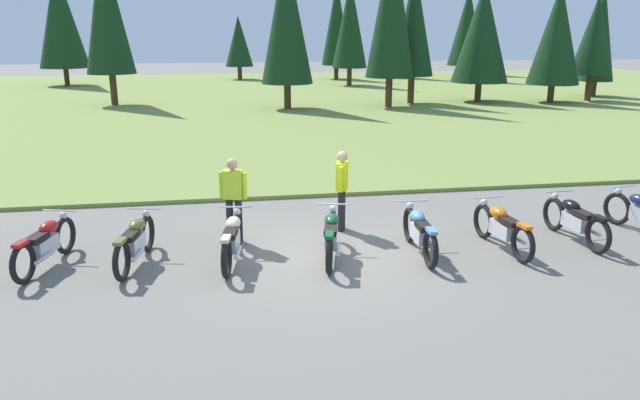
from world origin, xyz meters
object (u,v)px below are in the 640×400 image
motorcycle_red (45,243)px  motorcycle_cream (232,239)px  motorcycle_olive (135,241)px  rider_with_back_turned (233,195)px  rider_in_hivis_vest (342,186)px  motorcycle_black (575,220)px  motorcycle_orange (502,227)px  motorcycle_sky_blue (420,232)px  motorcycle_british_green (331,235)px

motorcycle_red → motorcycle_cream: 3.24m
motorcycle_olive → rider_with_back_turned: bearing=28.2°
rider_in_hivis_vest → motorcycle_black: bearing=-18.1°
motorcycle_black → motorcycle_red: bearing=178.4°
motorcycle_cream → motorcycle_orange: size_ratio=0.99×
motorcycle_black → motorcycle_cream: bearing=-179.9°
motorcycle_sky_blue → motorcycle_black: size_ratio=1.00×
motorcycle_cream → rider_with_back_turned: 1.22m
motorcycle_british_green → motorcycle_black: same height
motorcycle_british_green → motorcycle_orange: 3.27m
motorcycle_sky_blue → motorcycle_black: bearing=3.2°
motorcycle_red → rider_in_hivis_vest: bearing=11.8°
motorcycle_sky_blue → motorcycle_olive: bearing=176.4°
rider_in_hivis_vest → motorcycle_olive: bearing=-162.0°
motorcycle_olive → rider_with_back_turned: size_ratio=1.25×
rider_in_hivis_vest → motorcycle_red: bearing=-168.2°
motorcycle_cream → motorcycle_british_green: bearing=-3.6°
motorcycle_black → motorcycle_orange: bearing=-172.9°
motorcycle_red → motorcycle_sky_blue: bearing=-4.0°
motorcycle_sky_blue → motorcycle_orange: bearing=-0.7°
motorcycle_red → rider_with_back_turned: bearing=13.7°
motorcycle_sky_blue → motorcycle_black: 3.25m
motorcycle_british_green → motorcycle_orange: (3.27, -0.07, 0.00)m
rider_with_back_turned → motorcycle_olive: bearing=-151.8°
motorcycle_cream → motorcycle_british_green: size_ratio=1.01×
motorcycle_red → motorcycle_sky_blue: same height
motorcycle_olive → motorcycle_black: 8.36m
motorcycle_black → rider_with_back_turned: size_ratio=1.26×
motorcycle_british_green → rider_in_hivis_vest: (0.51, 1.56, 0.51)m
motorcycle_orange → rider_with_back_turned: rider_with_back_turned is taller
motorcycle_cream → rider_with_back_turned: size_ratio=1.25×
motorcycle_british_green → motorcycle_black: (4.89, 0.13, 0.00)m
motorcycle_orange → rider_in_hivis_vest: (-2.76, 1.64, 0.51)m
motorcycle_british_green → rider_with_back_turned: rider_with_back_turned is taller
motorcycle_cream → motorcycle_british_green: 1.78m
motorcycle_red → motorcycle_olive: size_ratio=0.99×
motorcycle_olive → motorcycle_cream: same height
motorcycle_olive → motorcycle_black: size_ratio=0.99×
motorcycle_red → motorcycle_british_green: size_ratio=1.00×
motorcycle_british_green → rider_with_back_turned: size_ratio=1.24×
motorcycle_orange → motorcycle_black: (1.63, 0.20, 0.00)m
motorcycle_sky_blue → motorcycle_black: (3.24, 0.18, 0.00)m
motorcycle_cream → motorcycle_sky_blue: (3.42, -0.17, 0.00)m
motorcycle_cream → motorcycle_black: size_ratio=0.99×
motorcycle_red → motorcycle_black: same height
motorcycle_cream → motorcycle_olive: bearing=174.7°
motorcycle_sky_blue → rider_with_back_turned: bearing=159.3°
motorcycle_cream → motorcycle_british_green: same height
motorcycle_sky_blue → motorcycle_british_green: bearing=178.1°
motorcycle_olive → motorcycle_british_green: same height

